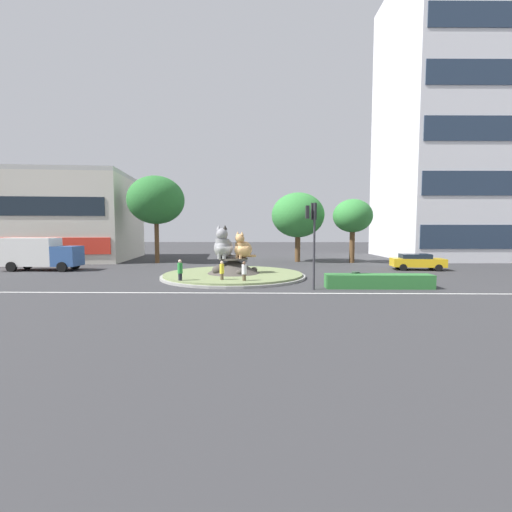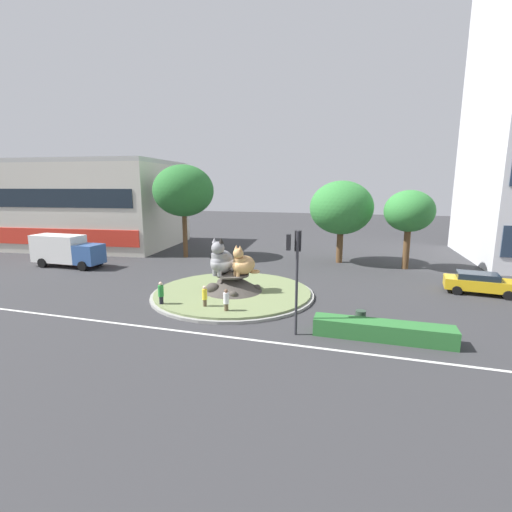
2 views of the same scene
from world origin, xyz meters
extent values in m
plane|color=#333335|center=(0.00, 0.00, 0.00)|extent=(160.00, 160.00, 0.00)
cube|color=silver|center=(0.00, -7.02, 0.00)|extent=(112.00, 0.20, 0.01)
cylinder|color=gray|center=(0.00, 0.00, 0.09)|extent=(11.49, 11.49, 0.18)
cylinder|color=#707F51|center=(0.00, 0.00, 0.25)|extent=(11.03, 11.03, 0.14)
cone|color=#423D38|center=(0.00, 0.00, 0.92)|extent=(4.16, 4.16, 1.21)
cylinder|color=#423D38|center=(0.00, 0.00, 1.47)|extent=(2.29, 2.29, 0.12)
ellipsoid|color=#423D38|center=(1.64, 0.49, 0.54)|extent=(0.55, 0.59, 0.44)
ellipsoid|color=#423D38|center=(0.31, 1.50, 0.52)|extent=(0.50, 0.39, 0.40)
ellipsoid|color=#423D38|center=(-1.42, 1.31, 0.55)|extent=(0.58, 0.59, 0.46)
ellipsoid|color=#423D38|center=(-1.09, -1.05, 0.69)|extent=(0.93, 0.81, 0.75)
ellipsoid|color=#423D38|center=(0.58, -1.53, 0.54)|extent=(0.56, 0.49, 0.45)
ellipsoid|color=gray|center=(-0.79, -0.01, 2.36)|extent=(1.58, 2.36, 1.66)
cylinder|color=gray|center=(-0.82, -0.46, 2.55)|extent=(1.14, 1.14, 1.04)
sphere|color=gray|center=(-0.83, -0.63, 3.45)|extent=(0.91, 0.91, 0.91)
torus|color=gray|center=(-0.37, 0.90, 1.70)|extent=(1.09, 1.09, 0.21)
cone|color=black|center=(-0.58, -0.64, 3.98)|extent=(0.39, 0.39, 0.37)
cone|color=gray|center=(-1.08, -0.62, 3.98)|extent=(0.39, 0.39, 0.37)
cylinder|color=gray|center=(-0.65, -0.85, 1.74)|extent=(0.29, 0.29, 0.41)
cylinder|color=gray|center=(-1.03, -0.83, 1.74)|extent=(0.29, 0.29, 0.41)
ellipsoid|color=tan|center=(0.79, 0.11, 2.20)|extent=(1.94, 2.18, 1.34)
cylinder|color=tan|center=(0.61, -0.21, 2.35)|extent=(1.19, 1.19, 0.84)
sphere|color=tan|center=(0.54, -0.33, 3.08)|extent=(0.74, 0.74, 0.74)
torus|color=tan|center=(1.43, 0.61, 1.66)|extent=(1.07, 1.07, 0.17)
cone|color=tan|center=(0.72, -0.43, 3.51)|extent=(0.41, 0.41, 0.30)
cone|color=tan|center=(0.37, -0.23, 3.51)|extent=(0.41, 0.41, 0.30)
cylinder|color=tan|center=(0.59, -0.55, 1.70)|extent=(0.23, 0.23, 0.34)
cylinder|color=tan|center=(0.33, -0.40, 1.70)|extent=(0.23, 0.23, 0.34)
cylinder|color=#2D2D33|center=(5.58, -5.74, 2.73)|extent=(0.14, 0.14, 5.46)
cube|color=black|center=(5.56, -5.52, 4.94)|extent=(0.34, 0.26, 1.05)
sphere|color=#360606|center=(5.55, -5.44, 5.25)|extent=(0.18, 0.18, 0.18)
sphere|color=#392706|center=(5.55, -5.44, 4.94)|extent=(0.18, 0.18, 0.18)
sphere|color=green|center=(5.55, -5.44, 4.62)|extent=(0.18, 0.18, 0.18)
cube|color=black|center=(5.13, -5.77, 4.88)|extent=(0.22, 0.29, 0.80)
cube|color=beige|center=(-26.89, 15.64, 5.09)|extent=(26.12, 16.56, 10.17)
cube|color=#B2B2AD|center=(-26.89, 15.64, 10.42)|extent=(26.12, 16.56, 0.50)
cube|color=silver|center=(26.97, 20.11, 17.95)|extent=(15.52, 16.36, 35.91)
cube|color=#233347|center=(27.18, 12.08, 2.99)|extent=(14.20, 0.47, 2.72)
cube|color=#233347|center=(27.18, 12.08, 8.98)|extent=(14.20, 0.47, 2.72)
cube|color=#233347|center=(27.18, 12.08, 14.96)|extent=(14.20, 0.47, 2.72)
cube|color=#233347|center=(27.18, 12.08, 20.95)|extent=(14.20, 0.47, 2.72)
cube|color=#233347|center=(27.18, 12.08, 26.93)|extent=(14.20, 0.47, 2.72)
cube|color=#2D7033|center=(9.89, -5.05, 0.45)|extent=(6.87, 1.20, 0.90)
cylinder|color=brown|center=(-9.73, 11.71, 2.30)|extent=(0.50, 0.50, 4.60)
ellipsoid|color=#286B2D|center=(-9.73, 11.71, 7.14)|extent=(6.36, 6.36, 5.41)
cylinder|color=brown|center=(12.62, 12.46, 1.80)|extent=(0.59, 0.59, 3.61)
ellipsoid|color=#337F38|center=(12.62, 12.46, 5.39)|extent=(4.46, 4.46, 3.79)
cylinder|color=brown|center=(6.49, 13.63, 1.52)|extent=(0.63, 0.63, 3.05)
ellipsoid|color=#337F38|center=(6.49, 13.63, 5.52)|extent=(6.19, 6.19, 5.26)
cylinder|color=black|center=(-3.31, -4.08, 0.41)|extent=(0.26, 0.26, 0.81)
cylinder|color=#288C38|center=(-3.31, -4.08, 1.17)|extent=(0.35, 0.35, 0.71)
sphere|color=beige|center=(-3.31, -4.08, 1.64)|extent=(0.23, 0.23, 0.23)
cylinder|color=brown|center=(1.08, -4.11, 0.38)|extent=(0.25, 0.25, 0.76)
cylinder|color=silver|center=(1.08, -4.11, 1.10)|extent=(0.33, 0.33, 0.66)
sphere|color=brown|center=(1.08, -4.11, 1.54)|extent=(0.22, 0.22, 0.22)
cylinder|color=brown|center=(-0.49, -3.72, 0.38)|extent=(0.23, 0.23, 0.75)
cylinder|color=yellow|center=(-0.49, -3.72, 1.08)|extent=(0.30, 0.30, 0.66)
sphere|color=beige|center=(-0.49, -3.72, 1.52)|extent=(0.22, 0.22, 0.22)
cube|color=gold|center=(16.97, 5.30, 0.71)|extent=(4.87, 2.42, 0.77)
cube|color=#19232D|center=(16.74, 5.33, 1.31)|extent=(2.80, 1.96, 0.43)
cylinder|color=black|center=(18.61, 6.07, 0.32)|extent=(0.66, 0.29, 0.64)
cylinder|color=black|center=(18.40, 4.19, 0.32)|extent=(0.66, 0.29, 0.64)
cylinder|color=black|center=(15.54, 6.42, 0.32)|extent=(0.66, 0.29, 0.64)
cylinder|color=black|center=(15.33, 4.54, 0.32)|extent=(0.66, 0.29, 0.64)
cube|color=#335693|center=(-15.77, 4.16, 1.36)|extent=(2.13, 2.13, 1.82)
cube|color=silver|center=(-19.30, 4.19, 1.74)|extent=(4.95, 2.15, 2.58)
cylinder|color=black|center=(-15.70, 5.21, 0.45)|extent=(0.90, 0.31, 0.90)
cylinder|color=black|center=(-15.71, 3.10, 0.45)|extent=(0.90, 0.31, 0.90)
cylinder|color=black|center=(-20.35, 5.25, 0.45)|extent=(0.90, 0.31, 0.90)
cylinder|color=black|center=(-20.37, 3.14, 0.45)|extent=(0.90, 0.31, 0.90)
cylinder|color=#2D4233|center=(8.80, -3.55, 0.45)|extent=(0.56, 0.56, 0.90)
camera|label=1|loc=(2.35, -27.53, 3.78)|focal=24.32mm
camera|label=2|loc=(8.69, -23.57, 7.67)|focal=25.63mm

